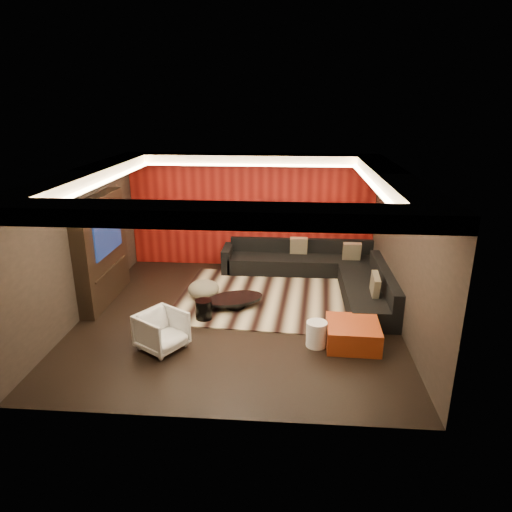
# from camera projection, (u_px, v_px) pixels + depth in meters

# --- Properties ---
(floor) EXTENTS (6.00, 6.00, 0.02)m
(floor) POSITION_uv_depth(u_px,v_px,m) (238.00, 317.00, 8.85)
(floor) COLOR black
(floor) RESTS_ON ground
(ceiling) EXTENTS (6.00, 6.00, 0.02)m
(ceiling) POSITION_uv_depth(u_px,v_px,m) (236.00, 171.00, 7.93)
(ceiling) COLOR silver
(ceiling) RESTS_ON ground
(wall_back) EXTENTS (6.00, 0.02, 2.80)m
(wall_back) POSITION_uv_depth(u_px,v_px,m) (251.00, 211.00, 11.23)
(wall_back) COLOR black
(wall_back) RESTS_ON ground
(wall_left) EXTENTS (0.02, 6.00, 2.80)m
(wall_left) POSITION_uv_depth(u_px,v_px,m) (79.00, 244.00, 8.61)
(wall_left) COLOR black
(wall_left) RESTS_ON ground
(wall_right) EXTENTS (0.02, 6.00, 2.80)m
(wall_right) POSITION_uv_depth(u_px,v_px,m) (404.00, 252.00, 8.17)
(wall_right) COLOR black
(wall_right) RESTS_ON ground
(red_feature_wall) EXTENTS (5.98, 0.05, 2.78)m
(red_feature_wall) POSITION_uv_depth(u_px,v_px,m) (251.00, 211.00, 11.19)
(red_feature_wall) COLOR #6B0C0A
(red_feature_wall) RESTS_ON ground
(soffit_back) EXTENTS (6.00, 0.60, 0.22)m
(soffit_back) POSITION_uv_depth(u_px,v_px,m) (250.00, 159.00, 10.52)
(soffit_back) COLOR silver
(soffit_back) RESTS_ON ground
(soffit_front) EXTENTS (6.00, 0.60, 0.22)m
(soffit_front) POSITION_uv_depth(u_px,v_px,m) (210.00, 215.00, 5.43)
(soffit_front) COLOR silver
(soffit_front) RESTS_ON ground
(soffit_left) EXTENTS (0.60, 4.80, 0.22)m
(soffit_left) POSITION_uv_depth(u_px,v_px,m) (87.00, 176.00, 8.17)
(soffit_left) COLOR silver
(soffit_left) RESTS_ON ground
(soffit_right) EXTENTS (0.60, 4.80, 0.22)m
(soffit_right) POSITION_uv_depth(u_px,v_px,m) (393.00, 180.00, 7.78)
(soffit_right) COLOR silver
(soffit_right) RESTS_ON ground
(cove_back) EXTENTS (4.80, 0.08, 0.04)m
(cove_back) POSITION_uv_depth(u_px,v_px,m) (249.00, 165.00, 10.23)
(cove_back) COLOR #FFD899
(cove_back) RESTS_ON ground
(cove_front) EXTENTS (4.80, 0.08, 0.04)m
(cove_front) POSITION_uv_depth(u_px,v_px,m) (215.00, 215.00, 5.78)
(cove_front) COLOR #FFD899
(cove_front) RESTS_ON ground
(cove_left) EXTENTS (0.08, 4.80, 0.04)m
(cove_left) POSITION_uv_depth(u_px,v_px,m) (106.00, 181.00, 8.17)
(cove_left) COLOR #FFD899
(cove_left) RESTS_ON ground
(cove_right) EXTENTS (0.08, 4.80, 0.04)m
(cove_right) POSITION_uv_depth(u_px,v_px,m) (373.00, 185.00, 7.83)
(cove_right) COLOR #FFD899
(cove_right) RESTS_ON ground
(tv_surround) EXTENTS (0.30, 2.00, 2.20)m
(tv_surround) POSITION_uv_depth(u_px,v_px,m) (102.00, 250.00, 9.26)
(tv_surround) COLOR black
(tv_surround) RESTS_ON ground
(tv_screen) EXTENTS (0.04, 1.30, 0.80)m
(tv_screen) POSITION_uv_depth(u_px,v_px,m) (108.00, 233.00, 9.14)
(tv_screen) COLOR black
(tv_screen) RESTS_ON ground
(tv_shelf) EXTENTS (0.04, 1.60, 0.04)m
(tv_shelf) POSITION_uv_depth(u_px,v_px,m) (111.00, 268.00, 9.38)
(tv_shelf) COLOR black
(tv_shelf) RESTS_ON ground
(rug) EXTENTS (4.19, 3.27, 0.02)m
(rug) POSITION_uv_depth(u_px,v_px,m) (274.00, 298.00, 9.65)
(rug) COLOR #C9B993
(rug) RESTS_ON floor
(coffee_table) EXTENTS (1.54, 1.54, 0.20)m
(coffee_table) POSITION_uv_depth(u_px,v_px,m) (235.00, 302.00, 9.22)
(coffee_table) COLOR black
(coffee_table) RESTS_ON rug
(drum_stool) EXTENTS (0.33, 0.33, 0.38)m
(drum_stool) POSITION_uv_depth(u_px,v_px,m) (204.00, 309.00, 8.68)
(drum_stool) COLOR black
(drum_stool) RESTS_ON rug
(striped_pouf) EXTENTS (0.76, 0.76, 0.36)m
(striped_pouf) POSITION_uv_depth(u_px,v_px,m) (204.00, 289.00, 9.62)
(striped_pouf) COLOR beige
(striped_pouf) RESTS_ON rug
(white_side_table) EXTENTS (0.47, 0.47, 0.44)m
(white_side_table) POSITION_uv_depth(u_px,v_px,m) (316.00, 334.00, 7.74)
(white_side_table) COLOR white
(white_side_table) RESTS_ON floor
(orange_ottoman) EXTENTS (0.92, 0.92, 0.39)m
(orange_ottoman) POSITION_uv_depth(u_px,v_px,m) (353.00, 334.00, 7.79)
(orange_ottoman) COLOR #A22114
(orange_ottoman) RESTS_ON floor
(armchair) EXTENTS (0.98, 0.97, 0.65)m
(armchair) POSITION_uv_depth(u_px,v_px,m) (162.00, 331.00, 7.62)
(armchair) COLOR silver
(armchair) RESTS_ON floor
(sectional_sofa) EXTENTS (3.65, 3.50, 0.75)m
(sectional_sofa) POSITION_uv_depth(u_px,v_px,m) (323.00, 272.00, 10.39)
(sectional_sofa) COLOR black
(sectional_sofa) RESTS_ON floor
(throw_pillows) EXTENTS (1.71, 2.74, 0.50)m
(throw_pillows) POSITION_uv_depth(u_px,v_px,m) (339.00, 259.00, 10.19)
(throw_pillows) COLOR beige
(throw_pillows) RESTS_ON sectional_sofa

